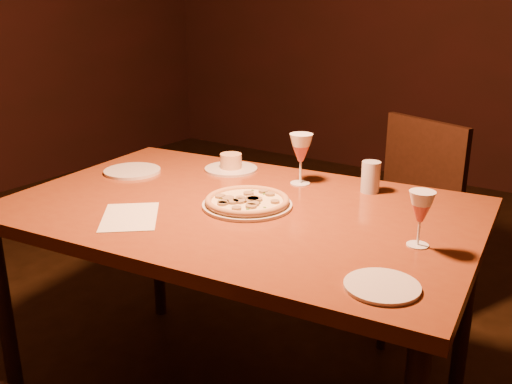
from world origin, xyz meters
The scene contains 10 objects.
dining_table centered at (0.11, 0.20, 0.75)m, with size 1.63×1.15×0.82m.
chair_far centered at (0.31, 1.19, 0.54)m, with size 0.60×0.60×0.95m.
pizza_plate centered at (0.14, 0.20, 0.84)m, with size 0.30×0.30×0.03m.
ramekin_saucer centered at (-0.16, 0.51, 0.84)m, with size 0.21×0.21×0.07m.
wine_glass_far centered at (0.16, 0.51, 0.91)m, with size 0.09×0.09×0.19m, color #BF514F, non-canonical shape.
wine_glass_right centered at (0.71, 0.21, 0.90)m, with size 0.07×0.07×0.16m, color #BF514F, non-canonical shape.
water_tumbler centered at (0.41, 0.57, 0.88)m, with size 0.07×0.07×0.11m, color #B3BAC3.
side_plate_left centered at (-0.47, 0.27, 0.83)m, with size 0.22×0.22×0.01m, color silver.
side_plate_near centered at (0.73, -0.08, 0.82)m, with size 0.18×0.18×0.01m, color silver.
menu_card centered at (-0.11, -0.09, 0.82)m, with size 0.17×0.25×0.00m, color silver.
Camera 1 is at (1.17, -1.24, 1.47)m, focal length 40.00 mm.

